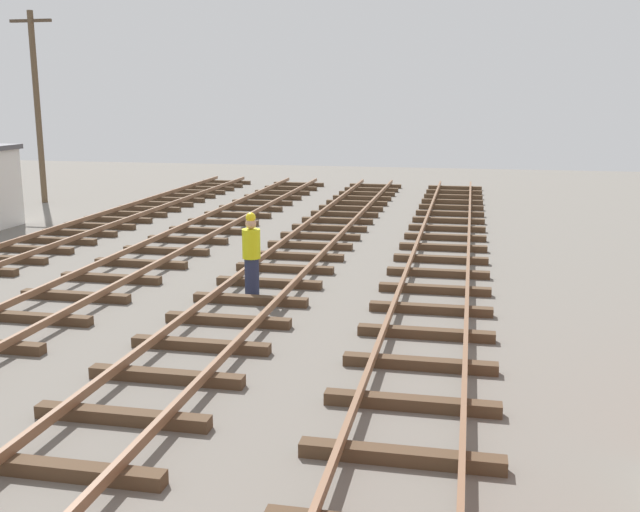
{
  "coord_description": "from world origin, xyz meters",
  "views": [
    {
      "loc": [
        2.09,
        -2.59,
        4.33
      ],
      "look_at": [
        -0.3,
        9.15,
        1.74
      ],
      "focal_mm": 41.43,
      "sensor_mm": 36.0,
      "label": 1
    }
  ],
  "objects": [
    {
      "name": "utility_pole_far",
      "position": [
        -15.33,
        25.18,
        4.04
      ],
      "size": [
        1.8,
        0.24,
        7.7
      ],
      "color": "brown",
      "rests_on": "ground"
    },
    {
      "name": "track_worker_foreground",
      "position": [
        -2.55,
        12.67,
        0.93
      ],
      "size": [
        0.4,
        0.4,
        1.87
      ],
      "color": "#262D4C",
      "rests_on": "ground"
    }
  ]
}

